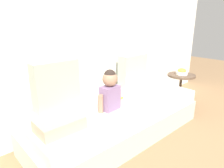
{
  "coord_description": "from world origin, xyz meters",
  "views": [
    {
      "loc": [
        -1.56,
        -1.61,
        1.38
      ],
      "look_at": [
        -0.1,
        0.0,
        0.68
      ],
      "focal_mm": 32.61,
      "sensor_mm": 36.0,
      "label": 1
    }
  ],
  "objects_px": {
    "toddler": "(110,90)",
    "folded_blanket": "(59,124)",
    "couch": "(118,119)",
    "fruit_bowl": "(182,72)",
    "throw_pillow_right": "(132,70)",
    "side_table": "(181,81)",
    "banana": "(118,99)",
    "throw_pillow_left": "(56,85)"
  },
  "relations": [
    {
      "from": "folded_blanket",
      "to": "throw_pillow_right",
      "type": "bearing_deg",
      "value": 17.2
    },
    {
      "from": "banana",
      "to": "fruit_bowl",
      "type": "relative_size",
      "value": 0.89
    },
    {
      "from": "throw_pillow_left",
      "to": "throw_pillow_right",
      "type": "height_order",
      "value": "throw_pillow_left"
    },
    {
      "from": "toddler",
      "to": "side_table",
      "type": "height_order",
      "value": "toddler"
    },
    {
      "from": "couch",
      "to": "fruit_bowl",
      "type": "bearing_deg",
      "value": -0.36
    },
    {
      "from": "side_table",
      "to": "fruit_bowl",
      "type": "height_order",
      "value": "fruit_bowl"
    },
    {
      "from": "throw_pillow_right",
      "to": "fruit_bowl",
      "type": "xyz_separation_m",
      "value": [
        0.81,
        -0.34,
        -0.1
      ]
    },
    {
      "from": "couch",
      "to": "side_table",
      "type": "height_order",
      "value": "side_table"
    },
    {
      "from": "couch",
      "to": "fruit_bowl",
      "type": "distance_m",
      "value": 1.46
    },
    {
      "from": "throw_pillow_right",
      "to": "banana",
      "type": "bearing_deg",
      "value": -152.52
    },
    {
      "from": "banana",
      "to": "side_table",
      "type": "distance_m",
      "value": 1.37
    },
    {
      "from": "toddler",
      "to": "side_table",
      "type": "relative_size",
      "value": 0.86
    },
    {
      "from": "banana",
      "to": "throw_pillow_left",
      "type": "bearing_deg",
      "value": 155.68
    },
    {
      "from": "couch",
      "to": "throw_pillow_left",
      "type": "bearing_deg",
      "value": 151.13
    },
    {
      "from": "folded_blanket",
      "to": "fruit_bowl",
      "type": "bearing_deg",
      "value": 2.56
    },
    {
      "from": "throw_pillow_right",
      "to": "toddler",
      "type": "relative_size",
      "value": 1.02
    },
    {
      "from": "throw_pillow_right",
      "to": "toddler",
      "type": "height_order",
      "value": "throw_pillow_right"
    },
    {
      "from": "toddler",
      "to": "banana",
      "type": "xyz_separation_m",
      "value": [
        0.24,
        0.12,
        -0.21
      ]
    },
    {
      "from": "throw_pillow_left",
      "to": "folded_blanket",
      "type": "xyz_separation_m",
      "value": [
        -0.22,
        -0.44,
        -0.21
      ]
    },
    {
      "from": "throw_pillow_right",
      "to": "fruit_bowl",
      "type": "height_order",
      "value": "throw_pillow_right"
    },
    {
      "from": "throw_pillow_right",
      "to": "folded_blanket",
      "type": "relative_size",
      "value": 1.14
    },
    {
      "from": "banana",
      "to": "toddler",
      "type": "bearing_deg",
      "value": -153.89
    },
    {
      "from": "couch",
      "to": "fruit_bowl",
      "type": "height_order",
      "value": "fruit_bowl"
    },
    {
      "from": "folded_blanket",
      "to": "banana",
      "type": "bearing_deg",
      "value": 9.79
    },
    {
      "from": "side_table",
      "to": "throw_pillow_right",
      "type": "bearing_deg",
      "value": 156.83
    },
    {
      "from": "banana",
      "to": "folded_blanket",
      "type": "bearing_deg",
      "value": -170.21
    },
    {
      "from": "throw_pillow_left",
      "to": "folded_blanket",
      "type": "height_order",
      "value": "throw_pillow_left"
    },
    {
      "from": "folded_blanket",
      "to": "side_table",
      "type": "distance_m",
      "value": 2.25
    },
    {
      "from": "throw_pillow_right",
      "to": "folded_blanket",
      "type": "bearing_deg",
      "value": -162.8
    },
    {
      "from": "banana",
      "to": "side_table",
      "type": "relative_size",
      "value": 0.32
    },
    {
      "from": "couch",
      "to": "side_table",
      "type": "bearing_deg",
      "value": -0.36
    },
    {
      "from": "banana",
      "to": "folded_blanket",
      "type": "xyz_separation_m",
      "value": [
        -0.87,
        -0.15,
        0.04
      ]
    },
    {
      "from": "banana",
      "to": "fruit_bowl",
      "type": "bearing_deg",
      "value": -2.09
    },
    {
      "from": "toddler",
      "to": "couch",
      "type": "bearing_deg",
      "value": 21.23
    },
    {
      "from": "toddler",
      "to": "throw_pillow_right",
      "type": "bearing_deg",
      "value": 27.07
    },
    {
      "from": "toddler",
      "to": "folded_blanket",
      "type": "bearing_deg",
      "value": -177.14
    },
    {
      "from": "banana",
      "to": "couch",
      "type": "bearing_deg",
      "value": -136.05
    },
    {
      "from": "throw_pillow_left",
      "to": "banana",
      "type": "height_order",
      "value": "throw_pillow_left"
    },
    {
      "from": "throw_pillow_left",
      "to": "fruit_bowl",
      "type": "relative_size",
      "value": 2.79
    },
    {
      "from": "couch",
      "to": "throw_pillow_right",
      "type": "xyz_separation_m",
      "value": [
        0.61,
        0.34,
        0.45
      ]
    },
    {
      "from": "side_table",
      "to": "fruit_bowl",
      "type": "bearing_deg",
      "value": -90.0
    },
    {
      "from": "couch",
      "to": "banana",
      "type": "xyz_separation_m",
      "value": [
        0.04,
        0.04,
        0.24
      ]
    }
  ]
}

